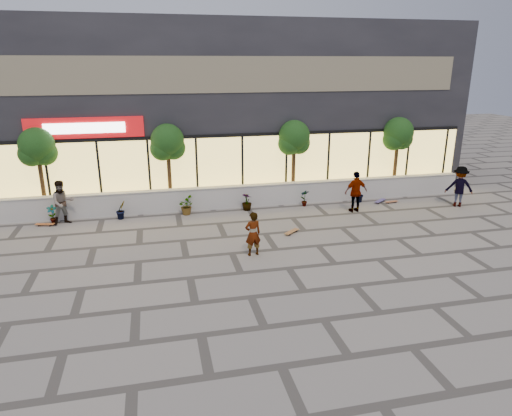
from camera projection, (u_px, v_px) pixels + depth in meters
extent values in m
plane|color=gray|center=(289.00, 268.00, 15.16)|extent=(80.00, 80.00, 0.00)
cube|color=beige|center=(247.00, 196.00, 21.51)|extent=(22.00, 0.35, 1.00)
cube|color=#B2AFA8|center=(246.00, 186.00, 21.35)|extent=(22.00, 0.42, 0.04)
cube|color=black|center=(226.00, 105.00, 25.48)|extent=(24.00, 9.00, 8.50)
cube|color=#E8C55C|center=(242.00, 167.00, 22.06)|extent=(23.04, 0.05, 3.00)
cube|color=black|center=(242.00, 135.00, 21.56)|extent=(23.04, 0.08, 0.15)
cube|color=#BA0D10|center=(85.00, 128.00, 19.90)|extent=(5.00, 0.10, 0.90)
cube|color=white|center=(85.00, 128.00, 19.84)|extent=(3.40, 0.06, 0.45)
cube|color=brown|center=(241.00, 75.00, 20.74)|extent=(21.60, 0.05, 1.60)
imported|color=#1B3A12|center=(52.00, 214.00, 19.25)|extent=(0.43, 0.29, 0.81)
imported|color=#1B3A12|center=(121.00, 210.00, 19.84)|extent=(0.57, 0.57, 0.81)
imported|color=#1B3A12|center=(186.00, 206.00, 20.42)|extent=(0.68, 0.77, 0.81)
imported|color=#1B3A12|center=(247.00, 202.00, 21.01)|extent=(0.64, 0.64, 0.81)
imported|color=#1B3A12|center=(305.00, 198.00, 21.60)|extent=(0.46, 0.35, 0.81)
imported|color=#1B3A12|center=(359.00, 194.00, 22.18)|extent=(0.55, 0.57, 0.81)
cylinder|color=#412717|center=(42.00, 180.00, 19.94)|extent=(0.18, 0.18, 3.24)
sphere|color=#1B3A12|center=(37.00, 145.00, 19.46)|extent=(1.50, 1.50, 1.50)
sphere|color=#1B3A12|center=(31.00, 154.00, 19.48)|extent=(1.10, 1.10, 1.10)
sphere|color=#1B3A12|center=(44.00, 153.00, 19.67)|extent=(1.10, 1.10, 1.10)
cylinder|color=#412717|center=(169.00, 174.00, 21.09)|extent=(0.18, 0.18, 3.24)
sphere|color=#1B3A12|center=(167.00, 140.00, 20.62)|extent=(1.50, 1.50, 1.50)
sphere|color=#1B3A12|center=(162.00, 149.00, 20.63)|extent=(1.10, 1.10, 1.10)
sphere|color=#1B3A12|center=(173.00, 148.00, 20.82)|extent=(1.10, 1.10, 1.10)
cylinder|color=#412717|center=(293.00, 167.00, 22.34)|extent=(0.18, 0.18, 3.24)
sphere|color=#1B3A12|center=(294.00, 136.00, 21.87)|extent=(1.50, 1.50, 1.50)
sphere|color=#1B3A12|center=(289.00, 144.00, 21.88)|extent=(1.10, 1.10, 1.10)
sphere|color=#1B3A12|center=(299.00, 143.00, 22.08)|extent=(1.10, 1.10, 1.10)
cylinder|color=#412717|center=(396.00, 162.00, 23.50)|extent=(0.18, 0.18, 3.24)
sphere|color=#1B3A12|center=(398.00, 132.00, 23.02)|extent=(1.50, 1.50, 1.50)
sphere|color=#1B3A12|center=(394.00, 140.00, 23.03)|extent=(1.10, 1.10, 1.10)
sphere|color=#1B3A12|center=(402.00, 139.00, 23.23)|extent=(1.10, 1.10, 1.10)
imported|color=white|center=(253.00, 234.00, 15.97)|extent=(0.64, 0.48, 1.60)
imported|color=tan|center=(63.00, 203.00, 19.05)|extent=(1.12, 1.01, 1.89)
imported|color=white|center=(356.00, 192.00, 20.63)|extent=(1.14, 0.56, 1.88)
imported|color=maroon|center=(459.00, 186.00, 21.44)|extent=(1.43, 1.18, 1.92)
cube|color=brown|center=(292.00, 231.00, 18.22)|extent=(0.76, 0.68, 0.02)
cylinder|color=black|center=(294.00, 231.00, 18.47)|extent=(0.07, 0.06, 0.06)
cylinder|color=black|center=(297.00, 231.00, 18.39)|extent=(0.07, 0.06, 0.06)
cylinder|color=black|center=(287.00, 234.00, 18.09)|extent=(0.07, 0.06, 0.06)
cylinder|color=black|center=(290.00, 235.00, 18.01)|extent=(0.07, 0.06, 0.06)
cube|color=#C25E24|center=(45.00, 224.00, 19.06)|extent=(0.80, 0.36, 0.02)
cylinder|color=black|center=(51.00, 225.00, 19.14)|extent=(0.06, 0.04, 0.06)
cylinder|color=black|center=(50.00, 226.00, 19.01)|extent=(0.06, 0.04, 0.06)
cylinder|color=black|center=(40.00, 225.00, 19.14)|extent=(0.06, 0.04, 0.06)
cylinder|color=black|center=(39.00, 226.00, 19.01)|extent=(0.06, 0.04, 0.06)
cube|color=#9D5733|center=(392.00, 201.00, 22.17)|extent=(0.71, 0.27, 0.02)
cylinder|color=black|center=(394.00, 202.00, 22.31)|extent=(0.05, 0.03, 0.05)
cylinder|color=black|center=(396.00, 202.00, 22.20)|extent=(0.05, 0.03, 0.05)
cylinder|color=black|center=(387.00, 203.00, 22.17)|extent=(0.05, 0.03, 0.05)
cylinder|color=black|center=(389.00, 203.00, 22.06)|extent=(0.05, 0.03, 0.05)
cube|color=#4E4279|center=(380.00, 201.00, 22.25)|extent=(0.81, 0.67, 0.02)
cylinder|color=black|center=(381.00, 200.00, 22.51)|extent=(0.07, 0.06, 0.06)
cylinder|color=black|center=(384.00, 201.00, 22.41)|extent=(0.07, 0.06, 0.06)
cylinder|color=black|center=(376.00, 203.00, 22.13)|extent=(0.07, 0.06, 0.06)
cylinder|color=black|center=(379.00, 203.00, 22.04)|extent=(0.07, 0.06, 0.06)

